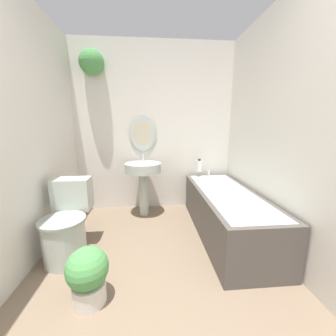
# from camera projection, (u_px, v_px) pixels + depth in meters

# --- Properties ---
(wall_back) EXTENTS (2.39, 0.32, 2.40)m
(wall_back) POSITION_uv_depth(u_px,v_px,m) (149.00, 123.00, 2.99)
(wall_back) COLOR silver
(wall_back) RESTS_ON ground_plane
(wall_left) EXTENTS (0.06, 2.82, 2.40)m
(wall_left) POSITION_uv_depth(u_px,v_px,m) (7.00, 132.00, 1.58)
(wall_left) COLOR silver
(wall_left) RESTS_ON ground_plane
(wall_right) EXTENTS (0.06, 2.82, 2.40)m
(wall_right) POSITION_uv_depth(u_px,v_px,m) (292.00, 131.00, 1.78)
(wall_right) COLOR silver
(wall_right) RESTS_ON ground_plane
(toilet) EXTENTS (0.40, 0.60, 0.72)m
(toilet) POSITION_uv_depth(u_px,v_px,m) (67.00, 225.00, 1.96)
(toilet) COLOR #B2BCB2
(toilet) RESTS_ON ground_plane
(pedestal_sink) EXTENTS (0.49, 0.49, 0.84)m
(pedestal_sink) POSITION_uv_depth(u_px,v_px,m) (143.00, 174.00, 2.83)
(pedestal_sink) COLOR #B2BCB2
(pedestal_sink) RESTS_ON ground_plane
(bathtub) EXTENTS (0.64, 1.69, 0.58)m
(bathtub) POSITION_uv_depth(u_px,v_px,m) (226.00, 212.00, 2.38)
(bathtub) COLOR #4C4742
(bathtub) RESTS_ON ground_plane
(shampoo_bottle) EXTENTS (0.08, 0.08, 0.18)m
(shampoo_bottle) POSITION_uv_depth(u_px,v_px,m) (199.00, 166.00, 3.02)
(shampoo_bottle) COLOR white
(shampoo_bottle) RESTS_ON bathtub
(potted_plant) EXTENTS (0.29, 0.29, 0.42)m
(potted_plant) POSITION_uv_depth(u_px,v_px,m) (88.00, 274.00, 1.44)
(potted_plant) COLOR silver
(potted_plant) RESTS_ON ground_plane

